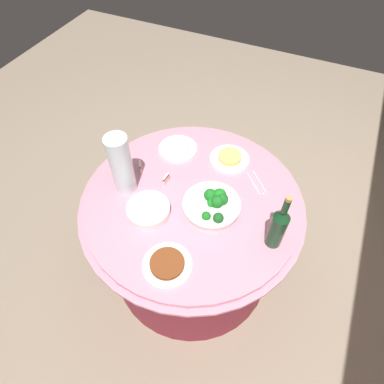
{
  "coord_description": "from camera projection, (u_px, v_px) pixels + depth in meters",
  "views": [
    {
      "loc": [
        0.91,
        0.41,
        2.06
      ],
      "look_at": [
        0.0,
        0.0,
        0.79
      ],
      "focal_mm": 30.49,
      "sensor_mm": 36.0,
      "label": 1
    }
  ],
  "objects": [
    {
      "name": "broccoli_bowl",
      "position": [
        213.0,
        206.0,
        1.58
      ],
      "size": [
        0.28,
        0.28,
        0.11
      ],
      "color": "white",
      "rests_on": "buffet_table"
    },
    {
      "name": "decorative_fruit_vase",
      "position": [
        122.0,
        167.0,
        1.58
      ],
      "size": [
        0.11,
        0.11,
        0.34
      ],
      "color": "silver",
      "rests_on": "buffet_table"
    },
    {
      "name": "wine_bottle",
      "position": [
        278.0,
        227.0,
        1.4
      ],
      "size": [
        0.07,
        0.07,
        0.34
      ],
      "color": "#13391C",
      "rests_on": "buffet_table"
    },
    {
      "name": "ground_plane",
      "position": [
        192.0,
        263.0,
        2.24
      ],
      "size": [
        6.0,
        6.0,
        0.0
      ],
      "primitive_type": "plane",
      "color": "gray"
    },
    {
      "name": "food_plate_noodles",
      "position": [
        230.0,
        158.0,
        1.81
      ],
      "size": [
        0.22,
        0.22,
        0.04
      ],
      "color": "white",
      "rests_on": "buffet_table"
    },
    {
      "name": "serving_tongs",
      "position": [
        257.0,
        184.0,
        1.71
      ],
      "size": [
        0.15,
        0.14,
        0.01
      ],
      "color": "silver",
      "rests_on": "buffet_table"
    },
    {
      "name": "label_placard_front",
      "position": [
        166.0,
        179.0,
        1.69
      ],
      "size": [
        0.05,
        0.01,
        0.05
      ],
      "color": "white",
      "rests_on": "buffet_table"
    },
    {
      "name": "label_placard_mid",
      "position": [
        140.0,
        166.0,
        1.75
      ],
      "size": [
        0.05,
        0.03,
        0.05
      ],
      "color": "white",
      "rests_on": "buffet_table"
    },
    {
      "name": "plate_stack",
      "position": [
        148.0,
        210.0,
        1.58
      ],
      "size": [
        0.21,
        0.21,
        0.05
      ],
      "color": "white",
      "rests_on": "buffet_table"
    },
    {
      "name": "food_plate_rice",
      "position": [
        178.0,
        148.0,
        1.86
      ],
      "size": [
        0.22,
        0.22,
        0.04
      ],
      "color": "white",
      "rests_on": "buffet_table"
    },
    {
      "name": "buffet_table",
      "position": [
        192.0,
        235.0,
        1.94
      ],
      "size": [
        1.16,
        1.16,
        0.74
      ],
      "color": "maroon",
      "rests_on": "ground_plane"
    },
    {
      "name": "food_plate_stir_fry",
      "position": [
        167.0,
        264.0,
        1.42
      ],
      "size": [
        0.22,
        0.22,
        0.03
      ],
      "color": "white",
      "rests_on": "buffet_table"
    }
  ]
}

